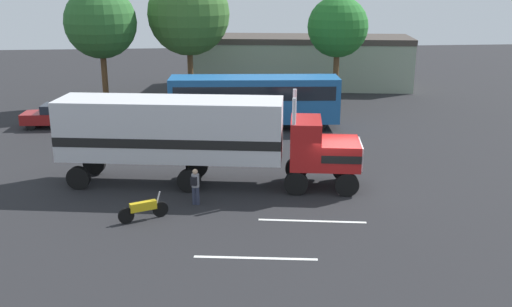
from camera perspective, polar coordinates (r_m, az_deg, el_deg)
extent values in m
plane|color=#232326|center=(27.47, 7.74, -3.58)|extent=(120.00, 120.00, 0.00)
cube|color=silver|center=(23.93, 5.55, -6.63)|extent=(4.36, 0.91, 0.01)
cube|color=silver|center=(20.85, -0.05, -10.25)|extent=(4.37, 0.83, 0.01)
cube|color=#B21919|center=(27.29, 8.23, 0.03)|extent=(2.21, 2.77, 1.20)
cube|color=#B21919|center=(27.09, 4.90, 1.11)|extent=(1.81, 2.71, 2.20)
cube|color=silver|center=(27.38, 10.19, -0.02)|extent=(0.44, 2.08, 1.08)
cube|color=black|center=(27.28, 8.24, 0.15)|extent=(2.21, 2.81, 0.36)
cylinder|color=silver|center=(28.00, 3.78, 2.92)|extent=(0.18, 0.18, 3.40)
cylinder|color=silver|center=(25.86, 3.73, 1.76)|extent=(0.18, 0.18, 3.40)
cube|color=silver|center=(27.59, -8.39, 2.47)|extent=(10.79, 4.38, 2.80)
cube|color=black|center=(27.70, -8.35, 1.62)|extent=(10.80, 4.42, 0.44)
cylinder|color=silver|center=(28.69, 5.65, -0.61)|extent=(1.39, 0.86, 0.64)
cylinder|color=black|center=(28.71, 8.59, -1.55)|extent=(1.14, 0.49, 1.10)
cylinder|color=black|center=(26.63, 8.93, -3.04)|extent=(1.14, 0.49, 1.10)
cylinder|color=black|center=(28.61, 4.00, -1.46)|extent=(1.14, 0.49, 1.10)
cylinder|color=black|center=(26.53, 3.96, -2.94)|extent=(1.14, 0.49, 1.10)
cylinder|color=black|center=(29.04, -5.82, -1.23)|extent=(1.14, 0.49, 1.10)
cylinder|color=black|center=(26.99, -6.61, -2.67)|extent=(1.14, 0.49, 1.10)
cylinder|color=black|center=(30.38, -15.62, -0.97)|extent=(1.14, 0.49, 1.10)
cylinder|color=black|center=(28.43, -17.07, -2.31)|extent=(1.14, 0.49, 1.10)
cylinder|color=#2D3347|center=(25.56, -6.10, -4.12)|extent=(0.18, 0.18, 0.82)
cylinder|color=#2D3347|center=(25.51, -5.78, -4.15)|extent=(0.18, 0.18, 0.82)
cylinder|color=gray|center=(25.29, -5.99, -2.65)|extent=(0.34, 0.34, 0.58)
sphere|color=tan|center=(25.16, -6.02, -1.78)|extent=(0.23, 0.23, 0.23)
cube|color=black|center=(25.11, -6.15, -2.74)|extent=(0.30, 0.24, 0.36)
cube|color=#1E5999|center=(38.18, -0.17, 5.38)|extent=(11.17, 3.41, 2.90)
cube|color=black|center=(38.07, -0.17, 6.24)|extent=(10.51, 3.40, 0.90)
cylinder|color=black|center=(39.87, 5.72, 3.66)|extent=(1.02, 0.36, 1.00)
cylinder|color=black|center=(37.69, 6.12, 2.88)|extent=(1.02, 0.36, 1.00)
cylinder|color=black|center=(39.69, -5.56, 3.60)|extent=(1.02, 0.36, 1.00)
cylinder|color=black|center=(37.51, -5.80, 2.82)|extent=(1.02, 0.36, 1.00)
cube|color=maroon|center=(40.85, -18.99, 3.38)|extent=(4.49, 2.03, 0.70)
cube|color=#1E232D|center=(40.67, -18.80, 4.25)|extent=(2.19, 1.77, 0.55)
cylinder|color=black|center=(40.65, -21.26, 2.58)|extent=(0.65, 0.25, 0.64)
cylinder|color=black|center=(42.10, -20.62, 3.10)|extent=(0.65, 0.25, 0.64)
cylinder|color=black|center=(39.80, -17.17, 2.70)|extent=(0.65, 0.25, 0.64)
cylinder|color=black|center=(41.27, -16.65, 3.22)|extent=(0.65, 0.25, 0.64)
cylinder|color=black|center=(24.46, -9.38, -5.44)|extent=(0.65, 0.34, 0.66)
cylinder|color=black|center=(24.08, -12.65, -6.00)|extent=(0.65, 0.34, 0.66)
cube|color=gold|center=(24.15, -11.04, -5.10)|extent=(1.11, 0.64, 0.36)
cylinder|color=silver|center=(24.27, -9.65, -4.49)|extent=(0.29, 0.17, 0.69)
cylinder|color=brown|center=(46.62, -6.45, 7.86)|extent=(0.44, 0.44, 4.71)
sphere|color=#366429|center=(46.14, -6.64, 13.47)|extent=(6.33, 6.33, 6.33)
cylinder|color=brown|center=(45.51, 7.85, 7.43)|extent=(0.44, 0.44, 4.46)
sphere|color=#236C27|center=(45.06, 8.04, 12.24)|extent=(4.57, 4.57, 4.57)
cylinder|color=brown|center=(45.70, -14.65, 7.17)|extent=(0.44, 0.44, 4.59)
sphere|color=#2B632A|center=(45.24, -15.04, 12.36)|extent=(5.31, 5.31, 5.31)
cube|color=gray|center=(53.69, 4.38, 9.01)|extent=(20.31, 9.30, 4.57)
cube|color=#3F3833|center=(53.46, 4.42, 11.17)|extent=(20.42, 9.42, 0.50)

